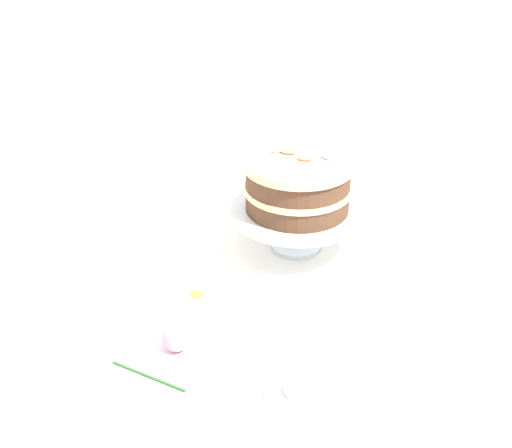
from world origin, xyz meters
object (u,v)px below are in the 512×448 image
Objects in this scene: cake_stand at (297,215)px; layer_cake at (298,184)px; fallen_rose at (175,339)px; teacup at (304,383)px; dining_table at (229,333)px.

layer_cake is (0.00, 0.00, 0.08)m from cake_stand.
teacup is at bearing -46.33° from fallen_rose.
fallen_rose is (-0.17, 0.18, 0.00)m from teacup.
teacup is at bearing -83.82° from dining_table.
dining_table is at bearing -147.91° from layer_cake.
teacup reaches higher than dining_table.
cake_stand is at bearing -115.02° from layer_cake.
cake_stand is 0.46m from teacup.
fallen_rose is at bearing 133.67° from teacup.
teacup reaches higher than fallen_rose.
layer_cake is at bearing 36.69° from fallen_rose.
fallen_rose is (-0.33, -0.25, -0.13)m from layer_cake.
fallen_rose is (-0.14, -0.13, 0.12)m from dining_table.
dining_table is 0.29m from cake_stand.
fallen_rose is at bearing -137.57° from dining_table.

